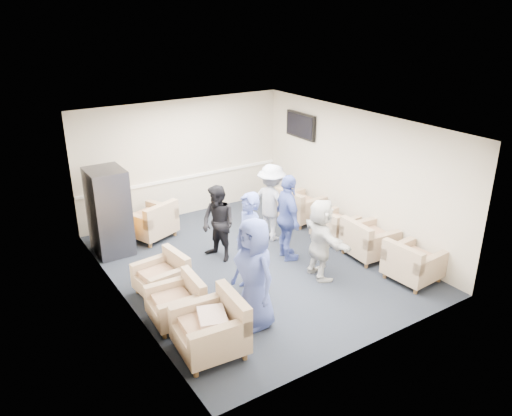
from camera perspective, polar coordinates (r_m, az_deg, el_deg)
floor at (r=9.64m, az=-0.25°, el=-6.36°), size 6.00×6.00×0.00m
ceiling at (r=8.69m, az=-0.28°, el=9.51°), size 6.00×6.00×0.00m
back_wall at (r=11.58m, az=-8.33°, el=5.60°), size 5.00×0.02×2.70m
front_wall at (r=6.97m, az=13.26°, el=-6.27°), size 5.00×0.02×2.70m
left_wall at (r=8.11m, az=-15.32°, el=-2.30°), size 0.02×6.00×2.70m
right_wall at (r=10.56m, az=11.26°, el=3.77°), size 0.02×6.00×2.70m
chair_rail at (r=11.70m, az=-8.17°, el=3.46°), size 4.98×0.04×0.06m
tv at (r=11.64m, az=5.13°, el=9.37°), size 0.10×1.00×0.58m
armchair_left_near at (r=7.25m, az=-4.85°, el=-13.70°), size 0.98×0.98×0.72m
armchair_left_mid at (r=7.96m, az=-8.80°, el=-10.75°), size 0.81×0.81×0.61m
armchair_left_far at (r=8.71m, az=-10.47°, el=-7.82°), size 0.84×0.84×0.61m
armchair_right_near at (r=9.33m, az=17.32°, el=-6.19°), size 0.88×0.88×0.66m
armchair_right_midnear at (r=9.96m, az=12.56°, el=-3.76°), size 0.90×0.90×0.67m
armchair_right_midfar at (r=10.55m, az=8.83°, el=-2.17°), size 0.83×0.83×0.61m
armchair_right_far at (r=11.38m, az=4.93°, el=0.02°), size 0.92×0.92×0.67m
armchair_corner at (r=10.74m, az=-11.80°, el=-1.66°), size 1.14×1.14×0.70m
vending_machine at (r=10.14m, az=-16.41°, el=-0.40°), size 0.70×0.82×1.73m
backpack at (r=8.48m, az=-7.08°, el=-9.12°), size 0.29×0.24×0.43m
pillow at (r=7.14m, az=-5.02°, el=-12.47°), size 0.52×0.59×0.14m
person_front_left at (r=7.52m, az=-0.21°, el=-7.49°), size 0.63×0.91×1.76m
person_mid_left at (r=8.39m, az=-0.84°, el=-4.05°), size 0.49×0.69×1.79m
person_back_left at (r=9.52m, az=-4.33°, el=-1.80°), size 0.74×0.85×1.50m
person_back_right at (r=10.31m, az=1.81°, el=0.61°), size 0.92×1.20×1.64m
person_mid_right at (r=9.49m, az=3.66°, el=-1.14°), size 0.67×1.08×1.71m
person_front_right at (r=8.94m, az=7.42°, el=-3.53°), size 0.69×1.45×1.51m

